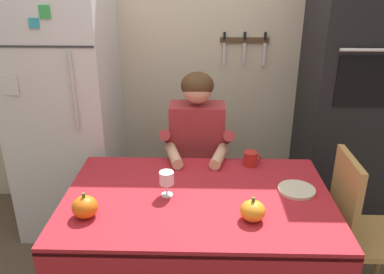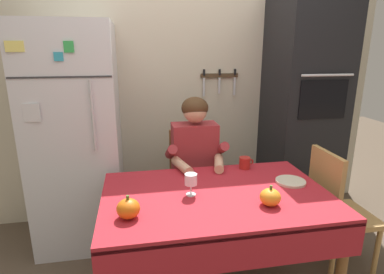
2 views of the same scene
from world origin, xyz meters
TOP-DOWN VIEW (x-y plane):
  - back_wall_assembly at (0.05, 1.35)m, footprint 3.70×0.13m
  - refrigerator at (-0.95, 0.96)m, footprint 0.68×0.71m
  - wall_oven at (1.05, 1.00)m, footprint 0.60×0.64m
  - dining_table at (0.00, 0.08)m, footprint 1.40×0.90m
  - chair_behind_person at (-0.01, 0.87)m, footprint 0.40×0.40m
  - seated_person at (-0.01, 0.68)m, footprint 0.47×0.55m
  - chair_right_side at (0.90, 0.18)m, footprint 0.40×0.40m
  - coffee_mug at (0.31, 0.46)m, footprint 0.11×0.08m
  - wine_glass at (-0.16, 0.10)m, footprint 0.08×0.08m
  - pumpkin_large at (-0.53, -0.10)m, footprint 0.12×0.12m
  - pumpkin_medium at (0.26, -0.11)m, footprint 0.12×0.12m
  - serving_tray at (0.53, 0.16)m, footprint 0.20×0.20m

SIDE VIEW (x-z plane):
  - chair_behind_person at x=-0.01m, z-range 0.05..0.98m
  - chair_right_side at x=0.90m, z-range 0.05..0.98m
  - dining_table at x=0.00m, z-range 0.29..1.03m
  - seated_person at x=-0.01m, z-range 0.11..1.36m
  - serving_tray at x=0.53m, z-range 0.74..0.76m
  - coffee_mug at x=0.31m, z-range 0.74..0.83m
  - pumpkin_medium at x=0.26m, z-range 0.73..0.85m
  - pumpkin_large at x=-0.53m, z-range 0.73..0.86m
  - wine_glass at x=-0.16m, z-range 0.77..0.91m
  - refrigerator at x=-0.95m, z-range 0.00..1.80m
  - wall_oven at x=1.05m, z-range 0.00..2.10m
  - back_wall_assembly at x=0.05m, z-range 0.00..2.60m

